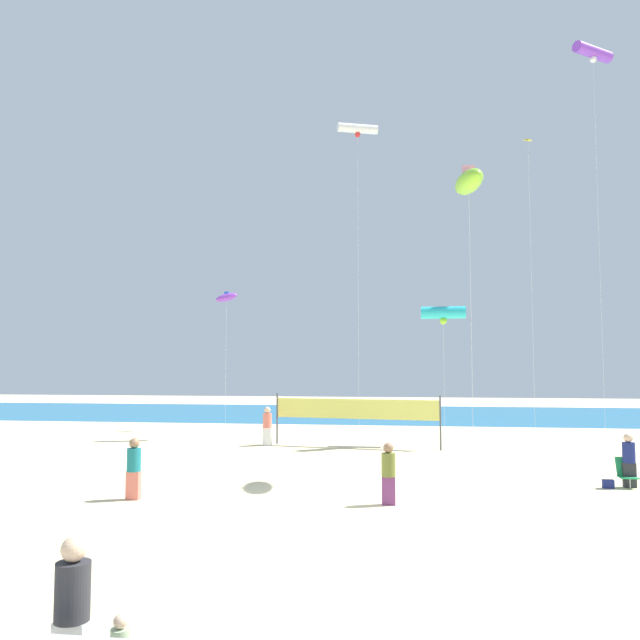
{
  "coord_description": "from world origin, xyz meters",
  "views": [
    {
      "loc": [
        3.14,
        -17.1,
        3.66
      ],
      "look_at": [
        -0.76,
        10.1,
        5.69
      ],
      "focal_mm": 35.6,
      "sensor_mm": 36.0,
      "label": 1
    }
  ],
  "objects_px": {
    "beachgoer_teal_shirt": "(134,467)",
    "beachgoer_navy_shirt": "(629,458)",
    "volleyball_net": "(356,411)",
    "kite_yellow_diamond": "(529,152)",
    "kite_white_tube": "(358,129)",
    "kite_violet_tube": "(593,53)",
    "folding_beach_chair": "(626,472)",
    "kite_cyan_tube": "(443,313)",
    "kite_lime_inflatable": "(469,182)",
    "mother_figure": "(72,608)",
    "beachgoer_coral_shirt": "(267,425)",
    "beachgoer_olive_shirt": "(388,472)",
    "kite_violet_inflatable": "(226,298)",
    "beach_handbag": "(608,484)"
  },
  "relations": [
    {
      "from": "beachgoer_teal_shirt",
      "to": "kite_cyan_tube",
      "type": "distance_m",
      "value": 17.66
    },
    {
      "from": "beachgoer_coral_shirt",
      "to": "beachgoer_olive_shirt",
      "type": "bearing_deg",
      "value": 159.29
    },
    {
      "from": "beachgoer_olive_shirt",
      "to": "volleyball_net",
      "type": "bearing_deg",
      "value": -132.14
    },
    {
      "from": "beachgoer_teal_shirt",
      "to": "beachgoer_navy_shirt",
      "type": "bearing_deg",
      "value": -172.1
    },
    {
      "from": "beachgoer_coral_shirt",
      "to": "kite_yellow_diamond",
      "type": "distance_m",
      "value": 18.6
    },
    {
      "from": "volleyball_net",
      "to": "kite_violet_inflatable",
      "type": "bearing_deg",
      "value": 139.44
    },
    {
      "from": "beachgoer_olive_shirt",
      "to": "kite_violet_inflatable",
      "type": "distance_m",
      "value": 22.7
    },
    {
      "from": "beachgoer_coral_shirt",
      "to": "kite_violet_tube",
      "type": "xyz_separation_m",
      "value": [
        16.34,
        4.74,
        19.19
      ]
    },
    {
      "from": "folding_beach_chair",
      "to": "kite_cyan_tube",
      "type": "xyz_separation_m",
      "value": [
        -4.9,
        10.27,
        5.78
      ]
    },
    {
      "from": "beachgoer_navy_shirt",
      "to": "folding_beach_chair",
      "type": "distance_m",
      "value": 0.41
    },
    {
      "from": "mother_figure",
      "to": "folding_beach_chair",
      "type": "distance_m",
      "value": 17.23
    },
    {
      "from": "mother_figure",
      "to": "beach_handbag",
      "type": "relative_size",
      "value": 5.33
    },
    {
      "from": "kite_lime_inflatable",
      "to": "volleyball_net",
      "type": "bearing_deg",
      "value": 122.06
    },
    {
      "from": "beachgoer_coral_shirt",
      "to": "kite_yellow_diamond",
      "type": "bearing_deg",
      "value": -124.87
    },
    {
      "from": "beachgoer_teal_shirt",
      "to": "folding_beach_chair",
      "type": "relative_size",
      "value": 1.9
    },
    {
      "from": "folding_beach_chair",
      "to": "kite_violet_inflatable",
      "type": "height_order",
      "value": "kite_violet_inflatable"
    },
    {
      "from": "folding_beach_chair",
      "to": "beach_handbag",
      "type": "bearing_deg",
      "value": 170.38
    },
    {
      "from": "beachgoer_teal_shirt",
      "to": "beachgoer_coral_shirt",
      "type": "distance_m",
      "value": 12.32
    },
    {
      "from": "volleyball_net",
      "to": "kite_violet_inflatable",
      "type": "height_order",
      "value": "kite_violet_inflatable"
    },
    {
      "from": "beachgoer_olive_shirt",
      "to": "beach_handbag",
      "type": "height_order",
      "value": "beachgoer_olive_shirt"
    },
    {
      "from": "kite_lime_inflatable",
      "to": "beachgoer_coral_shirt",
      "type": "bearing_deg",
      "value": 140.08
    },
    {
      "from": "kite_violet_tube",
      "to": "kite_lime_inflatable",
      "type": "height_order",
      "value": "kite_violet_tube"
    },
    {
      "from": "beachgoer_coral_shirt",
      "to": "folding_beach_chair",
      "type": "distance_m",
      "value": 15.64
    },
    {
      "from": "beach_handbag",
      "to": "kite_lime_inflatable",
      "type": "height_order",
      "value": "kite_lime_inflatable"
    },
    {
      "from": "beachgoer_teal_shirt",
      "to": "kite_lime_inflatable",
      "type": "xyz_separation_m",
      "value": [
        9.69,
        4.99,
        9.11
      ]
    },
    {
      "from": "kite_lime_inflatable",
      "to": "kite_violet_inflatable",
      "type": "distance_m",
      "value": 19.43
    },
    {
      "from": "mother_figure",
      "to": "beachgoer_navy_shirt",
      "type": "xyz_separation_m",
      "value": [
        10.4,
        13.78,
        -0.05
      ]
    },
    {
      "from": "volleyball_net",
      "to": "kite_yellow_diamond",
      "type": "relative_size",
      "value": 0.51
    },
    {
      "from": "beach_handbag",
      "to": "kite_violet_inflatable",
      "type": "distance_m",
      "value": 24.23
    },
    {
      "from": "mother_figure",
      "to": "kite_lime_inflatable",
      "type": "height_order",
      "value": "kite_lime_inflatable"
    },
    {
      "from": "kite_violet_tube",
      "to": "folding_beach_chair",
      "type": "bearing_deg",
      "value": -103.58
    },
    {
      "from": "beach_handbag",
      "to": "mother_figure",
      "type": "bearing_deg",
      "value": -125.64
    },
    {
      "from": "kite_violet_tube",
      "to": "kite_white_tube",
      "type": "bearing_deg",
      "value": 176.83
    },
    {
      "from": "beachgoer_navy_shirt",
      "to": "kite_lime_inflatable",
      "type": "relative_size",
      "value": 0.15
    },
    {
      "from": "volleyball_net",
      "to": "kite_cyan_tube",
      "type": "bearing_deg",
      "value": 23.52
    },
    {
      "from": "folding_beach_chair",
      "to": "beachgoer_olive_shirt",
      "type": "bearing_deg",
      "value": 173.91
    },
    {
      "from": "beachgoer_navy_shirt",
      "to": "kite_cyan_tube",
      "type": "bearing_deg",
      "value": -119.16
    },
    {
      "from": "beachgoer_coral_shirt",
      "to": "volleyball_net",
      "type": "height_order",
      "value": "volleyball_net"
    },
    {
      "from": "beach_handbag",
      "to": "kite_white_tube",
      "type": "height_order",
      "value": "kite_white_tube"
    },
    {
      "from": "beachgoer_teal_shirt",
      "to": "kite_yellow_diamond",
      "type": "relative_size",
      "value": 0.11
    },
    {
      "from": "beachgoer_navy_shirt",
      "to": "kite_lime_inflatable",
      "type": "bearing_deg",
      "value": -69.74
    },
    {
      "from": "beach_handbag",
      "to": "kite_violet_tube",
      "type": "bearing_deg",
      "value": 74.22
    },
    {
      "from": "folding_beach_chair",
      "to": "kite_white_tube",
      "type": "relative_size",
      "value": 0.05
    },
    {
      "from": "beachgoer_olive_shirt",
      "to": "beachgoer_coral_shirt",
      "type": "bearing_deg",
      "value": -114.4
    },
    {
      "from": "beachgoer_coral_shirt",
      "to": "beachgoer_navy_shirt",
      "type": "relative_size",
      "value": 1.1
    },
    {
      "from": "kite_violet_inflatable",
      "to": "beachgoer_coral_shirt",
      "type": "bearing_deg",
      "value": -59.72
    },
    {
      "from": "beachgoer_navy_shirt",
      "to": "kite_white_tube",
      "type": "distance_m",
      "value": 23.25
    },
    {
      "from": "beachgoer_olive_shirt",
      "to": "beach_handbag",
      "type": "distance_m",
      "value": 7.29
    },
    {
      "from": "beachgoer_coral_shirt",
      "to": "kite_violet_inflatable",
      "type": "height_order",
      "value": "kite_violet_inflatable"
    },
    {
      "from": "kite_white_tube",
      "to": "beachgoer_teal_shirt",
      "type": "bearing_deg",
      "value": -105.23
    }
  ]
}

